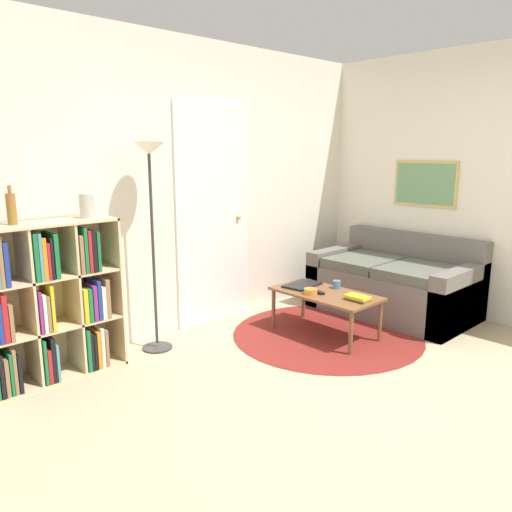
{
  "coord_description": "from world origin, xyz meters",
  "views": [
    {
      "loc": [
        -2.76,
        -1.45,
        1.64
      ],
      "look_at": [
        -0.22,
        1.23,
        0.85
      ],
      "focal_mm": 35.0,
      "sensor_mm": 36.0,
      "label": 1
    }
  ],
  "objects_px": {
    "couch": "(396,285)",
    "coffee_table": "(325,297)",
    "laptop": "(302,285)",
    "bowl": "(311,291)",
    "cup": "(337,284)",
    "floor_lamp": "(150,184)",
    "vase_on_shelf": "(87,206)",
    "bookshelf": "(47,303)",
    "bottle_right": "(11,208)"
  },
  "relations": [
    {
      "from": "laptop",
      "to": "bottle_right",
      "type": "height_order",
      "value": "bottle_right"
    },
    {
      "from": "cup",
      "to": "vase_on_shelf",
      "type": "bearing_deg",
      "value": 157.76
    },
    {
      "from": "laptop",
      "to": "cup",
      "type": "bearing_deg",
      "value": -58.21
    },
    {
      "from": "bottle_right",
      "to": "vase_on_shelf",
      "type": "distance_m",
      "value": 0.52
    },
    {
      "from": "floor_lamp",
      "to": "bottle_right",
      "type": "xyz_separation_m",
      "value": [
        -1.02,
        0.08,
        -0.12
      ]
    },
    {
      "from": "vase_on_shelf",
      "to": "cup",
      "type": "bearing_deg",
      "value": -22.24
    },
    {
      "from": "coffee_table",
      "to": "bottle_right",
      "type": "bearing_deg",
      "value": 160.01
    },
    {
      "from": "floor_lamp",
      "to": "cup",
      "type": "relative_size",
      "value": 23.29
    },
    {
      "from": "floor_lamp",
      "to": "laptop",
      "type": "bearing_deg",
      "value": -19.91
    },
    {
      "from": "vase_on_shelf",
      "to": "laptop",
      "type": "bearing_deg",
      "value": -16.53
    },
    {
      "from": "couch",
      "to": "coffee_table",
      "type": "height_order",
      "value": "couch"
    },
    {
      "from": "coffee_table",
      "to": "laptop",
      "type": "distance_m",
      "value": 0.29
    },
    {
      "from": "cup",
      "to": "bottle_right",
      "type": "height_order",
      "value": "bottle_right"
    },
    {
      "from": "bowl",
      "to": "vase_on_shelf",
      "type": "distance_m",
      "value": 1.99
    },
    {
      "from": "floor_lamp",
      "to": "laptop",
      "type": "height_order",
      "value": "floor_lamp"
    },
    {
      "from": "bottle_right",
      "to": "bookshelf",
      "type": "bearing_deg",
      "value": -7.35
    },
    {
      "from": "floor_lamp",
      "to": "cup",
      "type": "bearing_deg",
      "value": -26.81
    },
    {
      "from": "floor_lamp",
      "to": "vase_on_shelf",
      "type": "relative_size",
      "value": 9.5
    },
    {
      "from": "floor_lamp",
      "to": "vase_on_shelf",
      "type": "height_order",
      "value": "floor_lamp"
    },
    {
      "from": "cup",
      "to": "vase_on_shelf",
      "type": "height_order",
      "value": "vase_on_shelf"
    },
    {
      "from": "couch",
      "to": "cup",
      "type": "height_order",
      "value": "couch"
    },
    {
      "from": "coffee_table",
      "to": "cup",
      "type": "xyz_separation_m",
      "value": [
        0.18,
        0.02,
        0.08
      ]
    },
    {
      "from": "cup",
      "to": "bottle_right",
      "type": "distance_m",
      "value": 2.74
    },
    {
      "from": "coffee_table",
      "to": "bowl",
      "type": "relative_size",
      "value": 8.01
    },
    {
      "from": "bookshelf",
      "to": "bottle_right",
      "type": "bearing_deg",
      "value": 172.65
    },
    {
      "from": "bookshelf",
      "to": "bowl",
      "type": "relative_size",
      "value": 9.56
    },
    {
      "from": "coffee_table",
      "to": "vase_on_shelf",
      "type": "relative_size",
      "value": 5.37
    },
    {
      "from": "floor_lamp",
      "to": "laptop",
      "type": "relative_size",
      "value": 4.49
    },
    {
      "from": "floor_lamp",
      "to": "coffee_table",
      "type": "distance_m",
      "value": 1.81
    },
    {
      "from": "coffee_table",
      "to": "laptop",
      "type": "xyz_separation_m",
      "value": [
        0.01,
        0.29,
        0.05
      ]
    },
    {
      "from": "couch",
      "to": "coffee_table",
      "type": "distance_m",
      "value": 1.05
    },
    {
      "from": "bowl",
      "to": "couch",
      "type": "bearing_deg",
      "value": -6.77
    },
    {
      "from": "cup",
      "to": "laptop",
      "type": "bearing_deg",
      "value": 121.79
    },
    {
      "from": "couch",
      "to": "vase_on_shelf",
      "type": "bearing_deg",
      "value": 162.28
    },
    {
      "from": "floor_lamp",
      "to": "couch",
      "type": "distance_m",
      "value": 2.7
    },
    {
      "from": "floor_lamp",
      "to": "bottle_right",
      "type": "height_order",
      "value": "floor_lamp"
    },
    {
      "from": "couch",
      "to": "bowl",
      "type": "bearing_deg",
      "value": 173.23
    },
    {
      "from": "floor_lamp",
      "to": "couch",
      "type": "height_order",
      "value": "floor_lamp"
    },
    {
      "from": "floor_lamp",
      "to": "coffee_table",
      "type": "bearing_deg",
      "value": -30.51
    },
    {
      "from": "vase_on_shelf",
      "to": "coffee_table",
      "type": "bearing_deg",
      "value": -24.68
    },
    {
      "from": "vase_on_shelf",
      "to": "bottle_right",
      "type": "bearing_deg",
      "value": 178.12
    },
    {
      "from": "laptop",
      "to": "cup",
      "type": "height_order",
      "value": "cup"
    },
    {
      "from": "bookshelf",
      "to": "coffee_table",
      "type": "distance_m",
      "value": 2.3
    },
    {
      "from": "floor_lamp",
      "to": "cup",
      "type": "xyz_separation_m",
      "value": [
        1.46,
        -0.74,
        -0.94
      ]
    },
    {
      "from": "couch",
      "to": "bowl",
      "type": "height_order",
      "value": "couch"
    },
    {
      "from": "bookshelf",
      "to": "bottle_right",
      "type": "height_order",
      "value": "bottle_right"
    },
    {
      "from": "coffee_table",
      "to": "bottle_right",
      "type": "height_order",
      "value": "bottle_right"
    },
    {
      "from": "couch",
      "to": "coffee_table",
      "type": "xyz_separation_m",
      "value": [
        -1.04,
        0.08,
        0.07
      ]
    },
    {
      "from": "floor_lamp",
      "to": "cup",
      "type": "height_order",
      "value": "floor_lamp"
    },
    {
      "from": "laptop",
      "to": "bowl",
      "type": "bearing_deg",
      "value": -122.83
    }
  ]
}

